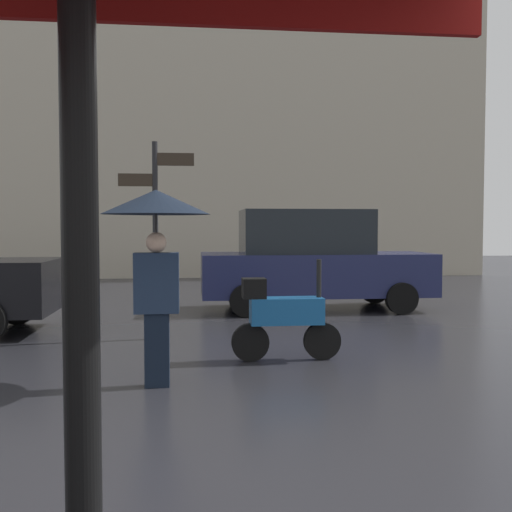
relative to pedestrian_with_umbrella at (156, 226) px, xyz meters
The scene contains 5 objects.
pedestrian_with_umbrella is the anchor object (origin of this frame).
parked_scooter 2.08m from the pedestrian_with_umbrella, 34.74° to the left, with size 1.35×0.32×1.23m.
parked_car_left 6.03m from the pedestrian_with_umbrella, 62.99° to the left, with size 4.50×1.82×1.97m.
street_signpost 2.57m from the pedestrian_with_umbrella, 93.46° to the left, with size 1.08×0.08×2.85m.
building_block 15.51m from the pedestrian_with_umbrella, 87.60° to the left, with size 19.33×2.29×16.07m, color #B2A893.
Camera 1 is at (-0.24, -2.34, 1.62)m, focal length 41.02 mm.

